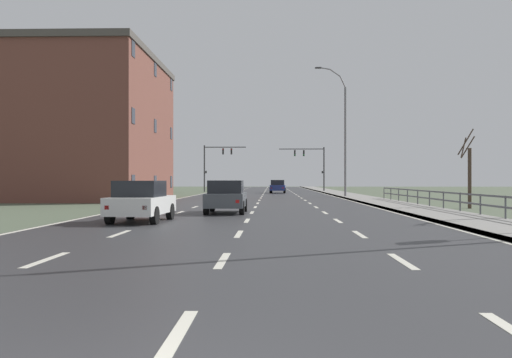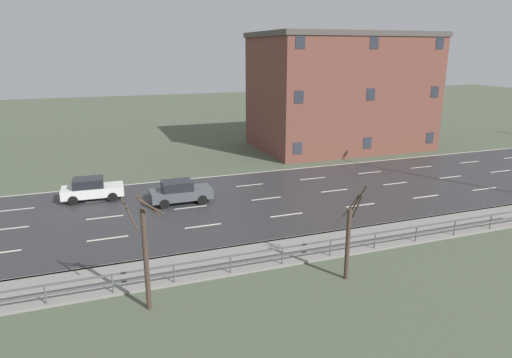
{
  "view_description": "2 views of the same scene",
  "coord_description": "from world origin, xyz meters",
  "px_view_note": "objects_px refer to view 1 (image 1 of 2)",
  "views": [
    {
      "loc": [
        0.97,
        -3.71,
        1.61
      ],
      "look_at": [
        -0.98,
        64.93,
        1.69
      ],
      "focal_mm": 39.89,
      "sensor_mm": 36.0,
      "label": 1
    },
    {
      "loc": [
        28.15,
        17.9,
        10.07
      ],
      "look_at": [
        0.0,
        28.23,
        1.53
      ],
      "focal_mm": 31.9,
      "sensor_mm": 36.0,
      "label": 2
    }
  ],
  "objects_px": {
    "traffic_signal_left": "(215,160)",
    "car_far_right": "(278,186)",
    "traffic_signal_right": "(312,161)",
    "car_far_left": "(141,201)",
    "brick_building": "(89,128)",
    "street_lamp_midground": "(343,134)",
    "car_mid_centre": "(226,197)"
  },
  "relations": [
    {
      "from": "street_lamp_midground",
      "to": "traffic_signal_right",
      "type": "xyz_separation_m",
      "value": [
        -1.08,
        24.47,
        -1.61
      ]
    },
    {
      "from": "car_mid_centre",
      "to": "brick_building",
      "type": "height_order",
      "value": "brick_building"
    },
    {
      "from": "traffic_signal_left",
      "to": "brick_building",
      "type": "bearing_deg",
      "value": -105.62
    },
    {
      "from": "street_lamp_midground",
      "to": "brick_building",
      "type": "relative_size",
      "value": 0.67
    },
    {
      "from": "traffic_signal_right",
      "to": "car_far_right",
      "type": "xyz_separation_m",
      "value": [
        -4.71,
        -8.68,
        -3.36
      ]
    },
    {
      "from": "traffic_signal_right",
      "to": "traffic_signal_left",
      "type": "xyz_separation_m",
      "value": [
        -12.88,
        -1.98,
        0.06
      ]
    },
    {
      "from": "traffic_signal_right",
      "to": "car_mid_centre",
      "type": "xyz_separation_m",
      "value": [
        -7.55,
        -49.19,
        -3.36
      ]
    },
    {
      "from": "traffic_signal_right",
      "to": "brick_building",
      "type": "relative_size",
      "value": 0.35
    },
    {
      "from": "car_far_left",
      "to": "traffic_signal_right",
      "type": "bearing_deg",
      "value": 81.68
    },
    {
      "from": "car_far_right",
      "to": "car_mid_centre",
      "type": "xyz_separation_m",
      "value": [
        -2.84,
        -40.51,
        0.0
      ]
    },
    {
      "from": "car_far_right",
      "to": "brick_building",
      "type": "relative_size",
      "value": 0.24
    },
    {
      "from": "traffic_signal_right",
      "to": "car_far_left",
      "type": "xyz_separation_m",
      "value": [
        -10.31,
        -54.8,
        -3.36
      ]
    },
    {
      "from": "car_far_right",
      "to": "car_far_left",
      "type": "distance_m",
      "value": 46.46
    },
    {
      "from": "car_far_right",
      "to": "car_far_left",
      "type": "relative_size",
      "value": 1.0
    },
    {
      "from": "car_mid_centre",
      "to": "brick_building",
      "type": "bearing_deg",
      "value": 123.65
    },
    {
      "from": "street_lamp_midground",
      "to": "car_far_right",
      "type": "relative_size",
      "value": 2.84
    },
    {
      "from": "brick_building",
      "to": "traffic_signal_right",
      "type": "bearing_deg",
      "value": 55.09
    },
    {
      "from": "car_far_left",
      "to": "street_lamp_midground",
      "type": "bearing_deg",
      "value": 71.76
    },
    {
      "from": "car_mid_centre",
      "to": "car_far_left",
      "type": "height_order",
      "value": "same"
    },
    {
      "from": "traffic_signal_left",
      "to": "car_far_right",
      "type": "height_order",
      "value": "traffic_signal_left"
    },
    {
      "from": "street_lamp_midground",
      "to": "brick_building",
      "type": "xyz_separation_m",
      "value": [
        -21.64,
        -5.0,
        0.13
      ]
    },
    {
      "from": "traffic_signal_left",
      "to": "car_far_right",
      "type": "relative_size",
      "value": 1.47
    },
    {
      "from": "traffic_signal_right",
      "to": "brick_building",
      "type": "xyz_separation_m",
      "value": [
        -20.56,
        -29.47,
        1.74
      ]
    },
    {
      "from": "traffic_signal_left",
      "to": "car_far_right",
      "type": "distance_m",
      "value": 11.1
    },
    {
      "from": "street_lamp_midground",
      "to": "car_far_left",
      "type": "xyz_separation_m",
      "value": [
        -11.39,
        -30.33,
        -4.97
      ]
    },
    {
      "from": "brick_building",
      "to": "car_far_left",
      "type": "bearing_deg",
      "value": -67.97
    },
    {
      "from": "traffic_signal_left",
      "to": "car_mid_centre",
      "type": "relative_size",
      "value": 1.49
    },
    {
      "from": "car_far_right",
      "to": "brick_building",
      "type": "bearing_deg",
      "value": -125.0
    },
    {
      "from": "car_far_left",
      "to": "brick_building",
      "type": "xyz_separation_m",
      "value": [
        -10.25,
        25.34,
        5.1
      ]
    },
    {
      "from": "traffic_signal_left",
      "to": "car_far_right",
      "type": "bearing_deg",
      "value": -39.35
    },
    {
      "from": "brick_building",
      "to": "traffic_signal_left",
      "type": "bearing_deg",
      "value": 74.38
    },
    {
      "from": "traffic_signal_left",
      "to": "street_lamp_midground",
      "type": "bearing_deg",
      "value": -58.18
    }
  ]
}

